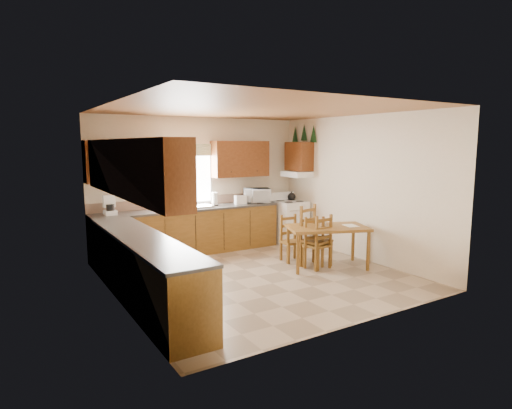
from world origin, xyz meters
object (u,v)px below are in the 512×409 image
stove (290,223)px  microwave (257,196)px  chair_near_left (317,241)px  chair_near_right (311,241)px  chair_far_left (292,239)px  dining_table (327,247)px  chair_far_right (316,237)px

stove → microwave: (-0.71, 0.24, 0.62)m
microwave → chair_near_left: size_ratio=0.54×
chair_near_right → chair_far_left: (-0.12, 0.42, -0.03)m
dining_table → chair_near_right: bearing=151.1°
microwave → chair_far_right: bearing=-67.2°
dining_table → chair_far_left: 0.71m
chair_far_left → chair_near_right: bearing=-68.2°
dining_table → chair_near_right: 0.30m
chair_near_left → chair_far_right: 0.10m
microwave → chair_near_right: (-0.03, -1.89, -0.62)m
chair_far_left → chair_far_right: bearing=-67.9°
stove → microwave: 0.97m
microwave → chair_near_left: bearing=-68.1°
stove → chair_far_left: bearing=-123.6°
dining_table → chair_near_right: size_ratio=1.51×
stove → chair_near_left: size_ratio=0.96×
chair_near_right → chair_far_right: chair_far_right is taller
dining_table → chair_far_left: size_ratio=1.60×
chair_near_right → chair_far_left: size_ratio=1.06×
chair_far_right → chair_far_left: bearing=91.9°
microwave → chair_near_right: microwave is taller
stove → chair_far_right: size_ratio=0.84×
stove → dining_table: size_ratio=0.67×
chair_near_left → dining_table: bearing=156.9°
chair_near_left → chair_near_right: bearing=-94.7°
stove → chair_near_right: bearing=-112.8°
stove → chair_far_left: size_ratio=1.07×
chair_far_right → stove: bearing=53.3°
microwave → dining_table: 2.23m
microwave → chair_far_left: 1.62m
microwave → chair_far_left: bearing=-73.1°
dining_table → chair_far_right: bearing=161.9°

